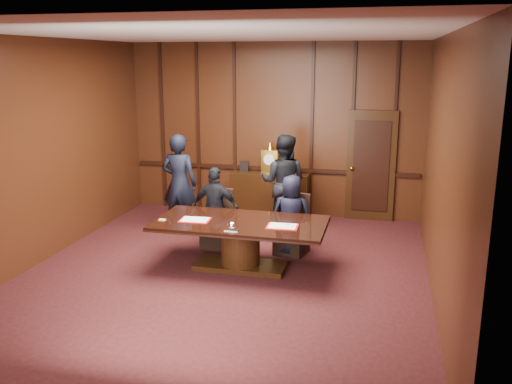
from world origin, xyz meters
TOP-DOWN VIEW (x-y plane):
  - room at (0.07, 0.14)m, footprint 7.00×7.04m
  - sideboard at (0.00, 3.26)m, footprint 1.60×0.45m
  - conference_table at (0.17, 0.32)m, footprint 2.62×1.32m
  - folder_left at (-0.51, 0.20)m, footprint 0.48×0.36m
  - folder_right at (0.85, 0.19)m, footprint 0.47×0.35m
  - inkstand at (0.17, -0.13)m, footprint 0.20×0.14m
  - notepad at (-1.00, 0.09)m, footprint 0.10×0.08m
  - chair_left at (-0.48, 1.20)m, footprint 0.48×0.48m
  - chair_right at (0.83, 1.20)m, footprint 0.58×0.58m
  - signatory_left at (-0.48, 1.12)m, footprint 0.84×0.38m
  - signatory_right at (0.82, 1.12)m, footprint 0.66×0.43m
  - witness_left at (-1.41, 1.86)m, footprint 0.69×0.46m
  - witness_right at (0.43, 2.47)m, footprint 0.92×0.74m

SIDE VIEW (x-z plane):
  - chair_left at x=-0.48m, z-range -0.20..0.79m
  - chair_right at x=0.83m, z-range -0.20..0.79m
  - sideboard at x=0.00m, z-range -0.28..1.26m
  - conference_table at x=0.17m, z-range 0.13..0.89m
  - signatory_right at x=0.82m, z-range 0.00..1.35m
  - signatory_left at x=-0.48m, z-range 0.00..1.41m
  - notepad at x=-1.00m, z-range 0.76..0.77m
  - folder_left at x=-0.51m, z-range 0.76..0.78m
  - folder_right at x=0.85m, z-range 0.76..0.78m
  - inkstand at x=0.17m, z-range 0.76..0.87m
  - witness_right at x=0.43m, z-range 0.00..1.82m
  - witness_left at x=-1.41m, z-range 0.00..1.85m
  - room at x=0.07m, z-range -0.03..3.47m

